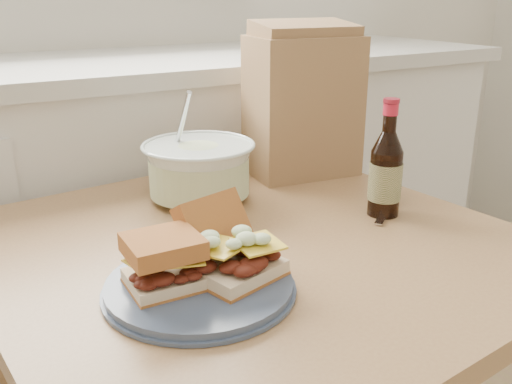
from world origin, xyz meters
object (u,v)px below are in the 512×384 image
beer_bottle (386,172)px  paper_bag (303,107)px  plate (199,286)px  dining_table (252,294)px  coleslaw_bowl (199,172)px

beer_bottle → paper_bag: paper_bag is taller
plate → beer_bottle: 0.44m
dining_table → plate: (-0.15, -0.12, 0.11)m
dining_table → paper_bag: paper_bag is taller
coleslaw_bowl → beer_bottle: (0.26, -0.25, 0.03)m
plate → beer_bottle: size_ratio=1.20×
dining_table → coleslaw_bowl: 0.28m
coleslaw_bowl → paper_bag: paper_bag is taller
dining_table → coleslaw_bowl: bearing=82.2°
plate → paper_bag: paper_bag is taller
beer_bottle → paper_bag: (0.02, 0.30, 0.07)m
beer_bottle → paper_bag: 0.31m
dining_table → paper_bag: 0.47m
paper_bag → beer_bottle: bearing=-86.5°
paper_bag → dining_table: bearing=-129.9°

